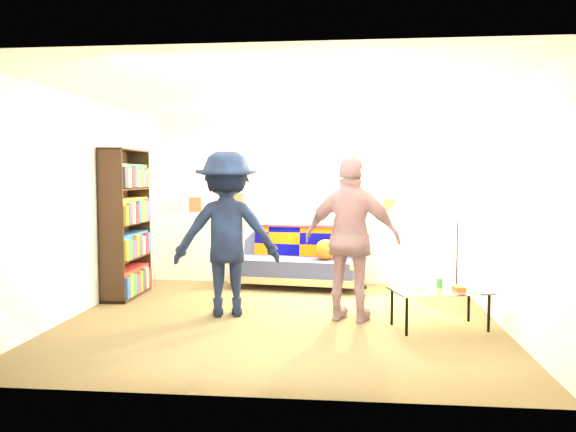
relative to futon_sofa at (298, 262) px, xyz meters
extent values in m
plane|color=brown|center=(-0.04, -1.45, -0.35)|extent=(5.00, 5.00, 0.00)
cube|color=silver|center=(-0.04, 1.05, 0.85)|extent=(4.50, 0.10, 2.40)
cube|color=silver|center=(-2.29, -1.45, 0.85)|extent=(0.10, 5.00, 2.40)
cube|color=silver|center=(2.21, -1.45, 0.85)|extent=(0.10, 5.00, 2.40)
cube|color=white|center=(-0.04, -1.45, 2.05)|extent=(4.50, 5.00, 0.10)
cube|color=silver|center=(-0.04, 0.35, 0.15)|extent=(4.45, 0.15, 1.00)
cube|color=brown|center=(-1.54, 0.33, 0.76)|extent=(0.18, 0.02, 0.22)
cube|color=brown|center=(-0.94, 0.33, 0.79)|extent=(0.22, 0.02, 0.28)
cube|color=white|center=(-0.24, 0.33, 0.88)|extent=(0.45, 0.02, 0.45)
cube|color=brown|center=(0.46, 0.33, 0.78)|extent=(0.20, 0.02, 0.26)
cube|color=brown|center=(1.26, 0.33, 0.75)|extent=(0.16, 0.02, 0.20)
cube|color=tan|center=(-0.02, -0.06, -0.21)|extent=(1.81, 0.99, 0.09)
cube|color=#374164|center=(-0.03, -0.10, -0.05)|extent=(1.71, 0.85, 0.22)
cube|color=#374164|center=(0.02, 0.24, 0.22)|extent=(1.65, 0.43, 0.52)
cylinder|color=tan|center=(-0.83, 0.05, 0.02)|extent=(0.18, 0.78, 0.08)
cylinder|color=tan|center=(0.79, -0.16, 0.02)|extent=(0.18, 0.78, 0.08)
cube|color=#05077A|center=(0.01, 0.17, 0.22)|extent=(1.32, 0.27, 0.47)
cube|color=#05077A|center=(0.02, 0.28, 0.47)|extent=(1.34, 0.40, 0.03)
sphere|color=orange|center=(0.38, -0.15, 0.19)|extent=(0.27, 0.27, 0.27)
cube|color=black|center=(-2.27, -0.85, 0.58)|extent=(0.02, 0.93, 1.86)
cube|color=black|center=(-2.12, -1.31, 0.58)|extent=(0.31, 0.02, 1.86)
cube|color=black|center=(-2.12, -0.40, 0.58)|extent=(0.31, 0.02, 1.86)
cube|color=black|center=(-2.12, -0.85, 1.50)|extent=(0.31, 0.93, 0.02)
cube|color=black|center=(-2.12, -0.85, -0.32)|extent=(0.31, 0.93, 0.04)
cube|color=black|center=(-2.12, -0.85, 0.15)|extent=(0.31, 0.89, 0.02)
cube|color=black|center=(-2.12, -0.85, 0.58)|extent=(0.31, 0.89, 0.02)
cube|color=black|center=(-2.12, -0.85, 1.02)|extent=(0.31, 0.89, 0.02)
cube|color=red|center=(-2.10, -0.85, -0.14)|extent=(0.23, 0.87, 0.31)
cube|color=#235C99|center=(-2.10, -0.85, 0.32)|extent=(0.23, 0.87, 0.29)
cube|color=gold|center=(-2.10, -0.85, 0.75)|extent=(0.23, 0.87, 0.31)
cube|color=#338C58|center=(-2.10, -0.85, 1.18)|extent=(0.23, 0.87, 0.29)
cylinder|color=black|center=(1.22, -2.32, -0.16)|extent=(0.03, 0.03, 0.37)
cylinder|color=black|center=(2.04, -2.10, -0.16)|extent=(0.03, 0.03, 0.37)
cylinder|color=black|center=(1.12, -1.92, -0.16)|extent=(0.03, 0.03, 0.37)
cylinder|color=black|center=(1.93, -1.71, -0.16)|extent=(0.03, 0.03, 0.37)
cube|color=silver|center=(1.58, -2.01, 0.04)|extent=(1.04, 0.74, 0.02)
cube|color=silver|center=(1.38, -2.02, 0.06)|extent=(0.12, 0.07, 0.03)
cube|color=#CF5A24|center=(1.76, -2.04, 0.07)|extent=(0.12, 0.15, 0.04)
cylinder|color=#42A05D|center=(1.59, -1.89, 0.09)|extent=(0.08, 0.08, 0.09)
cylinder|color=black|center=(0.83, -0.03, -0.33)|extent=(0.26, 0.26, 0.03)
cylinder|color=black|center=(0.83, -0.03, 0.44)|extent=(0.04, 0.04, 1.57)
sphere|color=#FFC672|center=(0.73, 0.04, 1.09)|extent=(0.13, 0.13, 0.13)
sphere|color=#FFC672|center=(0.95, -0.09, 1.15)|extent=(0.13, 0.13, 0.13)
sphere|color=#FFC672|center=(0.87, 0.07, 1.23)|extent=(0.13, 0.13, 0.13)
imported|color=black|center=(-0.65, -1.67, 0.55)|extent=(1.26, 0.88, 1.79)
imported|color=#C8818D|center=(0.70, -1.80, 0.52)|extent=(1.10, 0.69, 1.74)
camera|label=1|loc=(0.62, -7.67, 1.17)|focal=35.00mm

